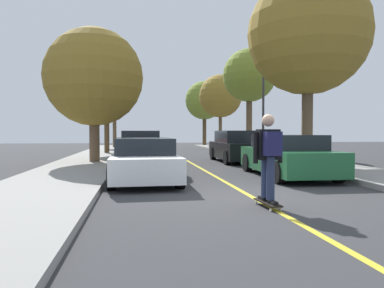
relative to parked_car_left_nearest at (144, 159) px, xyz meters
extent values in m
plane|color=#353538|center=(2.25, -3.23, -0.62)|extent=(80.00, 80.00, 0.00)
cube|color=gray|center=(-2.39, -3.23, -0.55)|extent=(2.69, 56.00, 0.14)
cube|color=gold|center=(2.25, 0.77, -0.62)|extent=(0.12, 39.20, 0.01)
cube|color=white|center=(0.00, -0.06, -0.14)|extent=(1.84, 4.60, 0.61)
cube|color=black|center=(0.00, 0.16, 0.39)|extent=(1.61, 2.90, 0.45)
cylinder|color=black|center=(0.85, -1.64, -0.30)|extent=(0.23, 0.64, 0.64)
cylinder|color=black|center=(-0.82, -1.66, -0.30)|extent=(0.23, 0.64, 0.64)
cylinder|color=black|center=(0.82, 1.54, -0.30)|extent=(0.23, 0.64, 0.64)
cylinder|color=black|center=(-0.85, 1.52, -0.30)|extent=(0.23, 0.64, 0.64)
cube|color=#BCAD89|center=(0.00, 5.73, -0.07)|extent=(1.97, 4.16, 0.74)
cube|color=black|center=(0.01, 5.91, 0.57)|extent=(1.69, 2.56, 0.54)
cylinder|color=black|center=(0.80, 4.35, -0.30)|extent=(0.24, 0.65, 0.64)
cylinder|color=black|center=(-0.90, 4.42, -0.30)|extent=(0.24, 0.65, 0.64)
cylinder|color=black|center=(0.90, 7.05, -0.30)|extent=(0.24, 0.65, 0.64)
cylinder|color=black|center=(-0.80, 7.11, -0.30)|extent=(0.24, 0.65, 0.64)
cube|color=#B7B7BC|center=(0.00, 11.79, -0.14)|extent=(1.99, 4.62, 0.61)
cube|color=black|center=(0.00, 11.72, 0.41)|extent=(1.72, 2.80, 0.50)
cylinder|color=black|center=(0.92, 10.22, -0.30)|extent=(0.23, 0.64, 0.64)
cylinder|color=black|center=(-0.85, 10.18, -0.30)|extent=(0.23, 0.64, 0.64)
cylinder|color=black|center=(0.85, 13.40, -0.30)|extent=(0.23, 0.64, 0.64)
cylinder|color=black|center=(-0.92, 13.37, -0.30)|extent=(0.23, 0.64, 0.64)
cube|color=maroon|center=(0.00, 18.53, -0.10)|extent=(1.91, 4.47, 0.68)
cube|color=black|center=(0.00, 18.59, 0.50)|extent=(1.67, 2.91, 0.51)
cylinder|color=black|center=(0.86, 17.00, -0.30)|extent=(0.23, 0.64, 0.64)
cylinder|color=black|center=(-0.89, 17.02, -0.30)|extent=(0.23, 0.64, 0.64)
cylinder|color=black|center=(0.89, 20.05, -0.30)|extent=(0.23, 0.64, 0.64)
cylinder|color=black|center=(-0.86, 20.07, -0.30)|extent=(0.23, 0.64, 0.64)
cube|color=#1E5B33|center=(4.51, 0.22, -0.09)|extent=(1.98, 4.55, 0.69)
cube|color=black|center=(4.51, 0.24, 0.48)|extent=(1.70, 2.60, 0.45)
cylinder|color=black|center=(3.71, 1.79, -0.30)|extent=(0.24, 0.65, 0.64)
cylinder|color=black|center=(5.42, 1.73, -0.30)|extent=(0.24, 0.65, 0.64)
cylinder|color=black|center=(3.60, -1.30, -0.30)|extent=(0.24, 0.65, 0.64)
cylinder|color=black|center=(5.31, -1.36, -0.30)|extent=(0.24, 0.65, 0.64)
cube|color=black|center=(4.51, 5.85, -0.07)|extent=(1.88, 4.38, 0.74)
cube|color=black|center=(4.51, 5.89, 0.58)|extent=(1.65, 2.67, 0.56)
cylinder|color=black|center=(3.66, 7.34, -0.30)|extent=(0.23, 0.64, 0.64)
cylinder|color=black|center=(5.38, 7.32, -0.30)|extent=(0.23, 0.64, 0.64)
cylinder|color=black|center=(3.63, 4.38, -0.30)|extent=(0.23, 0.64, 0.64)
cylinder|color=black|center=(5.36, 4.36, -0.30)|extent=(0.23, 0.64, 0.64)
cylinder|color=brown|center=(-2.01, 5.43, 0.82)|extent=(0.43, 0.43, 2.61)
sphere|color=olive|center=(-2.01, 5.43, 3.16)|extent=(4.20, 4.20, 4.20)
cylinder|color=#4C3823|center=(-2.01, 12.01, 1.37)|extent=(0.31, 0.31, 3.70)
sphere|color=#2D6B28|center=(-2.01, 12.01, 4.04)|extent=(2.99, 2.99, 2.99)
cylinder|color=brown|center=(-2.01, 20.03, 1.19)|extent=(0.31, 0.31, 3.35)
sphere|color=#2D6B28|center=(-2.01, 20.03, 3.78)|extent=(3.11, 3.11, 3.11)
cylinder|color=brown|center=(6.52, 2.88, 1.37)|extent=(0.43, 0.43, 3.70)
sphere|color=olive|center=(6.52, 2.88, 4.66)|extent=(4.77, 4.77, 4.77)
cylinder|color=brown|center=(6.52, 10.26, 1.38)|extent=(0.36, 0.36, 3.73)
sphere|color=olive|center=(6.52, 10.26, 4.21)|extent=(3.18, 3.18, 3.18)
cylinder|color=brown|center=(6.52, 17.69, 1.12)|extent=(0.27, 0.27, 3.20)
sphere|color=olive|center=(6.52, 17.69, 3.70)|extent=(3.47, 3.47, 3.47)
cylinder|color=#4C3823|center=(6.52, 24.49, 1.21)|extent=(0.37, 0.37, 3.39)
sphere|color=olive|center=(6.52, 24.49, 3.96)|extent=(3.83, 3.83, 3.83)
cylinder|color=#B2140F|center=(6.01, 3.73, -0.21)|extent=(0.20, 0.20, 0.55)
sphere|color=#B2140F|center=(6.01, 3.73, 0.13)|extent=(0.18, 0.18, 0.18)
cylinder|color=#38383D|center=(6.26, 7.15, 2.45)|extent=(0.12, 0.12, 5.87)
cube|color=#EAE5C6|center=(6.26, 7.15, 5.51)|extent=(0.36, 0.24, 0.20)
cube|color=black|center=(2.20, -4.12, -0.53)|extent=(0.27, 0.85, 0.02)
cylinder|color=beige|center=(2.08, -3.79, -0.59)|extent=(0.03, 0.06, 0.06)
cylinder|color=beige|center=(2.27, -3.77, -0.59)|extent=(0.03, 0.06, 0.06)
cylinder|color=beige|center=(2.12, -4.46, -0.59)|extent=(0.03, 0.06, 0.06)
cylinder|color=beige|center=(2.31, -4.45, -0.59)|extent=(0.03, 0.06, 0.06)
cube|color=#99999E|center=(2.18, -3.78, -0.55)|extent=(0.10, 0.05, 0.02)
cube|color=#99999E|center=(2.22, -4.46, -0.55)|extent=(0.10, 0.05, 0.02)
cube|color=black|center=(2.19, -3.90, -0.49)|extent=(0.12, 0.27, 0.06)
cube|color=black|center=(2.21, -4.34, -0.49)|extent=(0.12, 0.27, 0.06)
cylinder|color=#283351|center=(2.19, -4.00, -0.06)|extent=(0.16, 0.16, 0.79)
cylinder|color=#283351|center=(2.21, -4.24, -0.06)|extent=(0.16, 0.16, 0.79)
cube|color=black|center=(2.20, -4.12, 0.56)|extent=(0.41, 0.24, 0.56)
sphere|color=tan|center=(2.20, -4.12, 1.00)|extent=(0.23, 0.23, 0.23)
cylinder|color=black|center=(1.95, -4.13, 0.50)|extent=(0.10, 0.10, 0.58)
cylinder|color=black|center=(2.44, -4.10, 0.50)|extent=(0.10, 0.10, 0.58)
cube|color=#1E1E4C|center=(2.21, -4.32, 0.58)|extent=(0.31, 0.20, 0.44)
camera|label=1|loc=(-0.22, -10.43, 0.79)|focal=33.29mm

